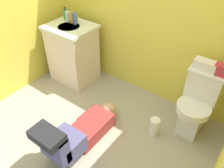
# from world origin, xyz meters

# --- Properties ---
(ground_plane) EXTENTS (3.07, 2.92, 0.04)m
(ground_plane) POSITION_xyz_m (0.00, 0.00, -0.02)
(ground_plane) COLOR #A19885
(wall_back) EXTENTS (2.73, 0.08, 2.40)m
(wall_back) POSITION_xyz_m (0.00, 1.00, 1.20)
(wall_back) COLOR yellow
(wall_back) RESTS_ON ground_plane
(toilet) EXTENTS (0.36, 0.46, 0.75)m
(toilet) POSITION_xyz_m (0.89, 0.67, 0.37)
(toilet) COLOR silver
(toilet) RESTS_ON ground_plane
(vanity_cabinet) EXTENTS (0.60, 0.52, 0.82)m
(vanity_cabinet) POSITION_xyz_m (-0.85, 0.60, 0.42)
(vanity_cabinet) COLOR beige
(vanity_cabinet) RESTS_ON ground_plane
(faucet) EXTENTS (0.02, 0.02, 0.10)m
(faucet) POSITION_xyz_m (-0.85, 0.74, 0.87)
(faucet) COLOR silver
(faucet) RESTS_ON vanity_cabinet
(person_plumber) EXTENTS (0.39, 1.06, 0.52)m
(person_plumber) POSITION_xyz_m (0.02, -0.25, 0.18)
(person_plumber) COLOR maroon
(person_plumber) RESTS_ON ground_plane
(tissue_box) EXTENTS (0.22, 0.11, 0.10)m
(tissue_box) POSITION_xyz_m (0.85, 0.76, 0.80)
(tissue_box) COLOR silver
(tissue_box) RESTS_ON toilet
(toiletry_bag) EXTENTS (0.12, 0.09, 0.11)m
(toiletry_bag) POSITION_xyz_m (1.00, 0.76, 0.81)
(toiletry_bag) COLOR #B22D3F
(toiletry_bag) RESTS_ON toilet
(soap_dispenser) EXTENTS (0.06, 0.06, 0.17)m
(soap_dispenser) POSITION_xyz_m (-1.04, 0.72, 0.89)
(soap_dispenser) COLOR green
(soap_dispenser) RESTS_ON vanity_cabinet
(bottle_white) EXTENTS (0.05, 0.05, 0.14)m
(bottle_white) POSITION_xyz_m (-0.95, 0.67, 0.89)
(bottle_white) COLOR silver
(bottle_white) RESTS_ON vanity_cabinet
(bottle_amber) EXTENTS (0.05, 0.05, 0.15)m
(bottle_amber) POSITION_xyz_m (-0.88, 0.68, 0.90)
(bottle_amber) COLOR gold
(bottle_amber) RESTS_ON vanity_cabinet
(bottle_blue) EXTENTS (0.04, 0.04, 0.16)m
(bottle_blue) POSITION_xyz_m (-0.82, 0.67, 0.90)
(bottle_blue) COLOR #4667BC
(bottle_blue) RESTS_ON vanity_cabinet
(paper_towel_roll) EXTENTS (0.11, 0.11, 0.21)m
(paper_towel_roll) POSITION_xyz_m (0.59, 0.35, 0.11)
(paper_towel_roll) COLOR white
(paper_towel_roll) RESTS_ON ground_plane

